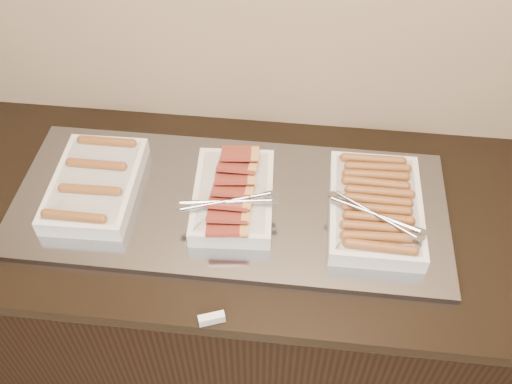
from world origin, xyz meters
TOP-DOWN VIEW (x-y plane):
  - counter at (0.00, 2.13)m, footprint 2.06×0.76m
  - warming_tray at (0.00, 2.13)m, footprint 1.20×0.50m
  - dish_left at (-0.37, 2.13)m, footprint 0.24×0.35m
  - dish_center at (0.02, 2.13)m, footprint 0.27×0.35m
  - dish_right at (0.40, 2.13)m, footprint 0.27×0.37m
  - label_holder at (0.01, 1.77)m, footprint 0.07×0.04m

SIDE VIEW (x-z plane):
  - counter at x=0.00m, z-range 0.00..0.90m
  - warming_tray at x=0.00m, z-range 0.90..0.92m
  - label_holder at x=0.01m, z-range 0.90..0.93m
  - dish_left at x=-0.37m, z-range 0.91..0.98m
  - dish_center at x=0.02m, z-range 0.91..1.00m
  - dish_right at x=0.40m, z-range 0.91..0.99m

